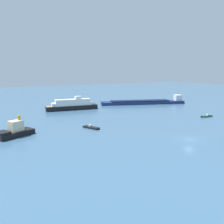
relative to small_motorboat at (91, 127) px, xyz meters
name	(u,v)px	position (x,y,z in m)	size (l,w,h in m)	color
ground_plane	(190,139)	(15.13, -21.33, -0.26)	(400.00, 400.00, 0.00)	#3D607F
small_motorboat	(91,127)	(0.00, 0.00, 0.00)	(3.32, 5.32, 0.98)	black
tugboat	(14,131)	(-19.42, 2.96, 1.03)	(9.56, 6.82, 5.06)	black
white_riverboat	(72,105)	(6.74, 31.30, 1.64)	(21.32, 7.44, 6.88)	black
fishing_skiff	(207,116)	(41.41, -6.99, -0.01)	(4.85, 1.61, 0.95)	#19472D
cargo_barge	(144,102)	(42.79, 28.35, 0.68)	(39.87, 20.54, 5.89)	navy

